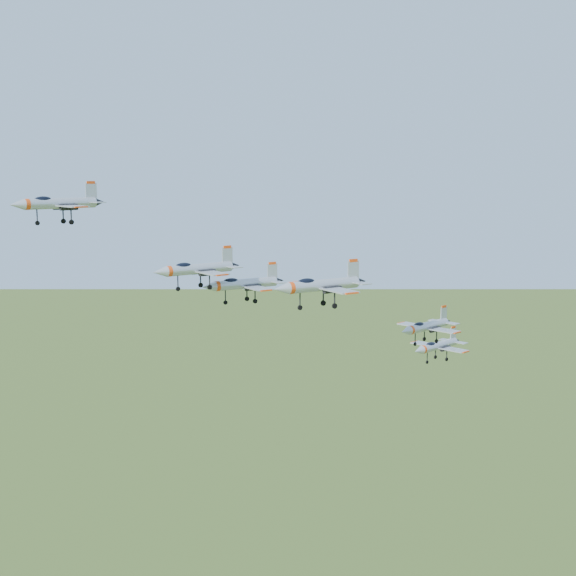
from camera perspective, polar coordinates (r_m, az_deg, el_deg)
jet_lead at (r=110.60m, az=-16.07°, el=5.82°), size 13.42×11.22×3.59m
jet_left_high at (r=113.49m, az=-6.51°, el=1.38°), size 14.04×11.63×3.75m
jet_right_high at (r=96.15m, az=2.31°, el=0.22°), size 13.37×10.96×3.59m
jet_left_low at (r=119.41m, az=-3.21°, el=0.31°), size 13.86×11.37×3.72m
jet_right_low at (r=114.51m, az=9.80°, el=-2.70°), size 11.56×9.76×3.11m
jet_trail at (r=135.88m, az=10.56°, el=-4.05°), size 12.53×10.56×3.37m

